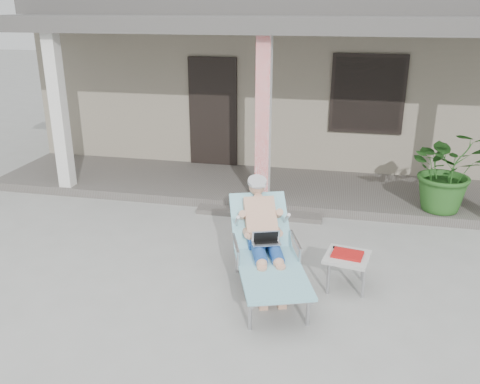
# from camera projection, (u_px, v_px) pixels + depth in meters

# --- Properties ---
(ground) EXTENTS (60.00, 60.00, 0.00)m
(ground) POSITION_uv_depth(u_px,v_px,m) (233.00, 271.00, 6.41)
(ground) COLOR #9E9E99
(ground) RESTS_ON ground
(house) EXTENTS (10.40, 5.40, 3.30)m
(house) POSITION_uv_depth(u_px,v_px,m) (295.00, 74.00, 11.80)
(house) COLOR gray
(house) RESTS_ON ground
(porch_deck) EXTENTS (10.00, 2.00, 0.15)m
(porch_deck) POSITION_uv_depth(u_px,v_px,m) (270.00, 188.00, 9.14)
(porch_deck) COLOR #605B56
(porch_deck) RESTS_ON ground
(porch_overhang) EXTENTS (10.00, 2.30, 2.85)m
(porch_overhang) POSITION_uv_depth(u_px,v_px,m) (273.00, 30.00, 8.15)
(porch_overhang) COLOR silver
(porch_overhang) RESTS_ON porch_deck
(porch_step) EXTENTS (2.00, 0.30, 0.07)m
(porch_step) POSITION_uv_depth(u_px,v_px,m) (259.00, 213.00, 8.10)
(porch_step) COLOR #605B56
(porch_step) RESTS_ON ground
(lounger) EXTENTS (1.26, 1.94, 1.22)m
(lounger) POSITION_uv_depth(u_px,v_px,m) (265.00, 226.00, 5.89)
(lounger) COLOR #B7B7BC
(lounger) RESTS_ON ground
(side_table) EXTENTS (0.58, 0.58, 0.45)m
(side_table) POSITION_uv_depth(u_px,v_px,m) (347.00, 258.00, 5.93)
(side_table) COLOR #B8B9B4
(side_table) RESTS_ON ground
(potted_palm) EXTENTS (1.34, 1.22, 1.31)m
(potted_palm) POSITION_uv_depth(u_px,v_px,m) (448.00, 169.00, 7.74)
(potted_palm) COLOR #26591E
(potted_palm) RESTS_ON porch_deck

